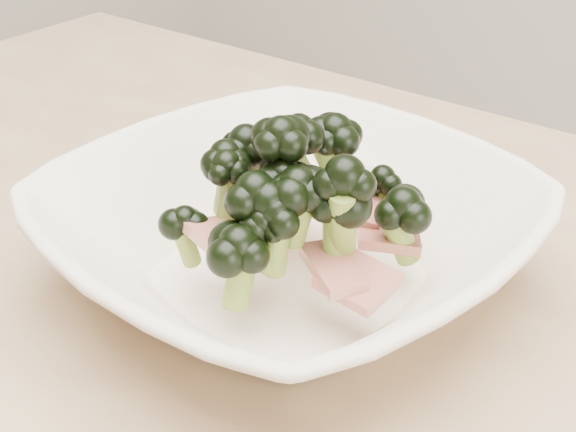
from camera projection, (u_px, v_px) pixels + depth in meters
name	position (u px, v px, depth m)	size (l,w,h in m)	color
broccoli_dish	(289.00, 230.00, 0.50)	(0.33, 0.33, 0.13)	white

